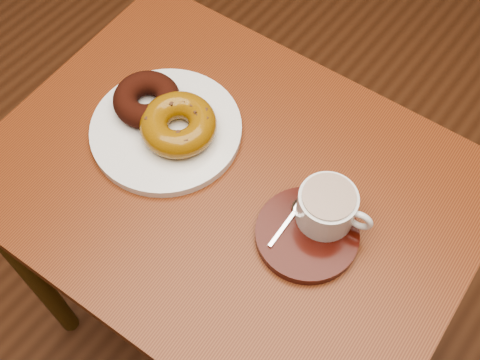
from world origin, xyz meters
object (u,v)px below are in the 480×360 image
Objects in this scene: cafe_table at (231,213)px; saucer at (307,234)px; coffee_cup at (328,207)px; donut_plate at (166,130)px.

cafe_table is 5.17× the size of saucer.
coffee_cup reaches higher than cafe_table.
saucer is (0.29, -0.01, 0.00)m from donut_plate.
donut_plate is at bearing 177.22° from saucer.
cafe_table is 6.95× the size of coffee_cup.
saucer is 1.34× the size of coffee_cup.
donut_plate is 1.62× the size of saucer.
cafe_table is 0.23m from coffee_cup.
donut_plate is at bearing 173.69° from coffee_cup.
coffee_cup is at bearing 4.44° from donut_plate.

